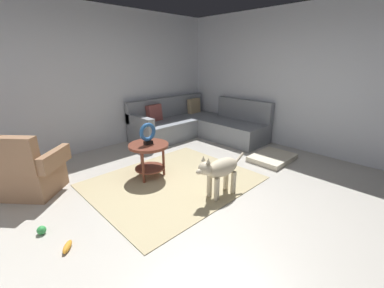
{
  "coord_description": "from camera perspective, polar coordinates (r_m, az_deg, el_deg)",
  "views": [
    {
      "loc": [
        -1.96,
        -1.88,
        1.75
      ],
      "look_at": [
        0.45,
        0.6,
        0.55
      ],
      "focal_mm": 23.11,
      "sensor_mm": 36.0,
      "label": 1
    }
  ],
  "objects": [
    {
      "name": "wall_right",
      "position": [
        5.27,
        25.41,
        13.0
      ],
      "size": [
        0.12,
        6.0,
        2.7
      ],
      "primitive_type": "cube",
      "color": "silver",
      "rests_on": "ground_plane"
    },
    {
      "name": "armchair",
      "position": [
        3.93,
        -33.34,
        -5.5
      ],
      "size": [
        0.98,
        1.0,
        0.88
      ],
      "rotation": [
        0.0,
        0.0,
        -0.83
      ],
      "color": "#936B4C",
      "rests_on": "ground_plane"
    },
    {
      "name": "dog_toy_rope",
      "position": [
        4.35,
        6.27,
        -4.37
      ],
      "size": [
        0.16,
        0.18,
        0.05
      ],
      "primitive_type": "cylinder",
      "rotation": [
        0.0,
        1.57,
        2.24
      ],
      "color": "green",
      "rests_on": "ground_plane"
    },
    {
      "name": "dog_toy_bone",
      "position": [
        2.85,
        -26.82,
        -20.38
      ],
      "size": [
        0.16,
        0.18,
        0.06
      ],
      "primitive_type": "ellipsoid",
      "rotation": [
        0.0,
        0.0,
        0.89
      ],
      "color": "orange",
      "rests_on": "ground_plane"
    },
    {
      "name": "wall_back",
      "position": [
        5.22,
        -22.65,
        13.32
      ],
      "size": [
        6.0,
        0.12,
        2.7
      ],
      "primitive_type": "cube",
      "color": "silver",
      "rests_on": "ground_plane"
    },
    {
      "name": "dog",
      "position": [
        3.25,
        6.43,
        -6.01
      ],
      "size": [
        0.85,
        0.27,
        0.63
      ],
      "rotation": [
        0.0,
        0.0,
        1.47
      ],
      "color": "beige",
      "rests_on": "ground_plane"
    },
    {
      "name": "side_table",
      "position": [
        3.79,
        -9.93,
        -1.78
      ],
      "size": [
        0.6,
        0.6,
        0.54
      ],
      "color": "brown",
      "rests_on": "ground_plane"
    },
    {
      "name": "dog_bed_mat",
      "position": [
        4.72,
        18.02,
        -3.02
      ],
      "size": [
        0.8,
        0.6,
        0.09
      ],
      "primitive_type": "cube",
      "color": "beige",
      "rests_on": "ground_plane"
    },
    {
      "name": "dog_toy_ball",
      "position": [
        3.17,
        -31.4,
        -16.6
      ],
      "size": [
        0.09,
        0.09,
        0.09
      ],
      "primitive_type": "sphere",
      "color": "green",
      "rests_on": "ground_plane"
    },
    {
      "name": "sectional_couch",
      "position": [
        5.74,
        1.07,
        4.38
      ],
      "size": [
        2.2,
        2.25,
        0.88
      ],
      "color": "gray",
      "rests_on": "ground_plane"
    },
    {
      "name": "torus_sculpture",
      "position": [
        3.69,
        -10.18,
        2.49
      ],
      "size": [
        0.28,
        0.08,
        0.33
      ],
      "color": "black",
      "rests_on": "side_table"
    },
    {
      "name": "area_rug",
      "position": [
        3.76,
        -4.39,
        -8.56
      ],
      "size": [
        2.3,
        1.9,
        0.01
      ],
      "primitive_type": "cube",
      "color": "tan",
      "rests_on": "ground_plane"
    },
    {
      "name": "ground_plane",
      "position": [
        3.26,
        1.75,
        -14.4
      ],
      "size": [
        6.0,
        6.0,
        0.1
      ],
      "primitive_type": "cube",
      "color": "#B7B2A8"
    }
  ]
}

